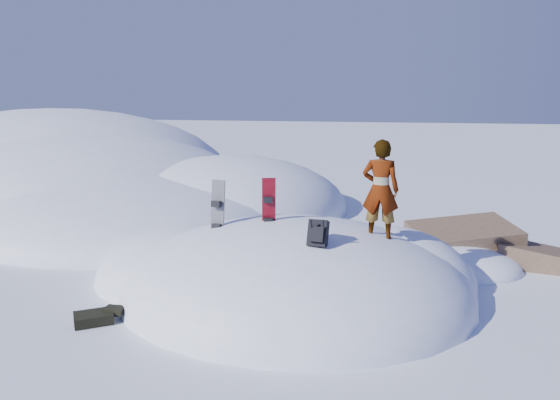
% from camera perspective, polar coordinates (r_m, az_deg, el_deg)
% --- Properties ---
extents(ground, '(120.00, 120.00, 0.00)m').
position_cam_1_polar(ground, '(10.96, 1.50, -9.92)').
color(ground, white).
rests_on(ground, ground).
extents(snow_mound, '(8.00, 6.00, 3.00)m').
position_cam_1_polar(snow_mound, '(11.21, 0.82, -9.42)').
color(snow_mound, white).
rests_on(snow_mound, ground).
extents(snow_ridge, '(21.50, 18.50, 6.40)m').
position_cam_1_polar(snow_ridge, '(23.66, -19.93, 1.03)').
color(snow_ridge, white).
rests_on(snow_ridge, ground).
extents(rock_outcrop, '(4.68, 4.41, 1.68)m').
position_cam_1_polar(rock_outcrop, '(13.82, 19.15, -5.94)').
color(rock_outcrop, brown).
rests_on(rock_outcrop, ground).
extents(snowboard_red, '(0.28, 0.22, 1.41)m').
position_cam_1_polar(snowboard_red, '(10.65, -1.19, -1.31)').
color(snowboard_red, red).
rests_on(snowboard_red, snow_mound).
extents(snowboard_dark, '(0.32, 0.27, 1.52)m').
position_cam_1_polar(snowboard_dark, '(10.83, -6.58, -1.84)').
color(snowboard_dark, black).
rests_on(snowboard_dark, snow_mound).
extents(backpack, '(0.37, 0.45, 0.55)m').
position_cam_1_polar(backpack, '(9.39, 3.98, -3.51)').
color(backpack, black).
rests_on(backpack, snow_mound).
extents(gear_pile, '(0.87, 0.73, 0.23)m').
position_cam_1_polar(gear_pile, '(10.23, -18.58, -11.48)').
color(gear_pile, black).
rests_on(gear_pile, ground).
extents(person, '(0.72, 0.52, 1.87)m').
position_cam_1_polar(person, '(10.22, 10.45, 1.07)').
color(person, slate).
rests_on(person, snow_mound).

